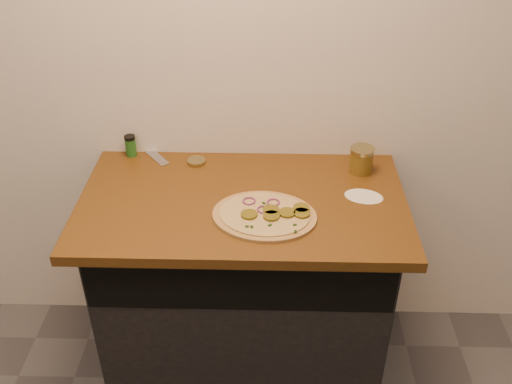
{
  "coord_description": "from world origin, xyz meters",
  "views": [
    {
      "loc": [
        0.1,
        -0.3,
        2.08
      ],
      "look_at": [
        0.05,
        1.39,
        0.95
      ],
      "focal_mm": 40.0,
      "sensor_mm": 36.0,
      "label": 1
    }
  ],
  "objects_px": {
    "pizza": "(266,215)",
    "spice_shaker": "(131,146)",
    "salsa_jar": "(361,160)",
    "chefs_knife": "(146,147)"
  },
  "relations": [
    {
      "from": "chefs_knife",
      "to": "salsa_jar",
      "type": "bearing_deg",
      "value": -10.17
    },
    {
      "from": "chefs_knife",
      "to": "salsa_jar",
      "type": "distance_m",
      "value": 0.89
    },
    {
      "from": "spice_shaker",
      "to": "salsa_jar",
      "type": "bearing_deg",
      "value": -6.17
    },
    {
      "from": "pizza",
      "to": "spice_shaker",
      "type": "bearing_deg",
      "value": 143.32
    },
    {
      "from": "chefs_knife",
      "to": "salsa_jar",
      "type": "relative_size",
      "value": 2.42
    },
    {
      "from": "salsa_jar",
      "to": "spice_shaker",
      "type": "distance_m",
      "value": 0.93
    },
    {
      "from": "spice_shaker",
      "to": "chefs_knife",
      "type": "bearing_deg",
      "value": 49.58
    },
    {
      "from": "pizza",
      "to": "chefs_knife",
      "type": "xyz_separation_m",
      "value": [
        -0.51,
        0.47,
        -0.0
      ]
    },
    {
      "from": "pizza",
      "to": "salsa_jar",
      "type": "distance_m",
      "value": 0.49
    },
    {
      "from": "spice_shaker",
      "to": "pizza",
      "type": "bearing_deg",
      "value": -36.68
    }
  ]
}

